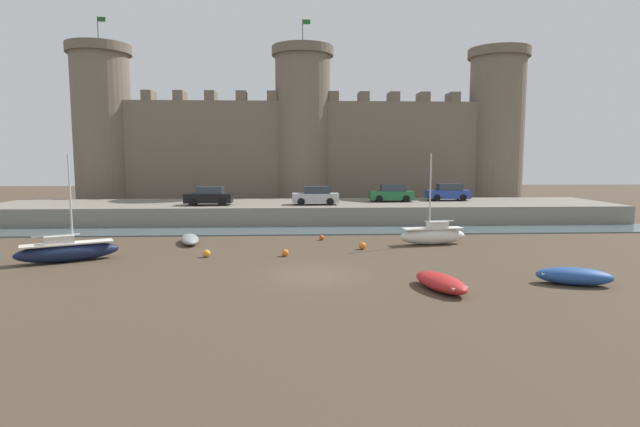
{
  "coord_description": "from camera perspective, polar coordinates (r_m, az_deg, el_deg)",
  "views": [
    {
      "loc": [
        -0.8,
        -24.11,
        5.78
      ],
      "look_at": [
        0.59,
        5.02,
        2.5
      ],
      "focal_mm": 28.0,
      "sensor_mm": 36.0,
      "label": 1
    }
  ],
  "objects": [
    {
      "name": "ground_plane",
      "position": [
        24.81,
        -0.82,
        -7.06
      ],
      "size": [
        160.0,
        160.0,
        0.0
      ],
      "primitive_type": "plane",
      "color": "#4C3D2D"
    },
    {
      "name": "water_channel",
      "position": [
        39.34,
        -1.54,
        -1.96
      ],
      "size": [
        80.0,
        4.5,
        0.1
      ],
      "primitive_type": "cube",
      "color": "slate",
      "rests_on": "ground"
    },
    {
      "name": "quay_road",
      "position": [
        46.44,
        -1.73,
        0.27
      ],
      "size": [
        56.5,
        10.0,
        1.62
      ],
      "primitive_type": "cube",
      "color": "gray",
      "rests_on": "ground"
    },
    {
      "name": "castle",
      "position": [
        57.13,
        -1.95,
        8.48
      ],
      "size": [
        51.38,
        6.88,
        20.99
      ],
      "color": "#706354",
      "rests_on": "ground"
    },
    {
      "name": "sailboat_midflat_centre",
      "position": [
        31.2,
        -26.91,
        -3.8
      ],
      "size": [
        5.3,
        3.53,
        5.98
      ],
      "color": "#141E3D",
      "rests_on": "ground"
    },
    {
      "name": "sailboat_near_channel_right",
      "position": [
        34.12,
        12.76,
        -2.38
      ],
      "size": [
        4.71,
        1.8,
        6.05
      ],
      "color": "silver",
      "rests_on": "ground"
    },
    {
      "name": "rowboat_foreground_right",
      "position": [
        34.81,
        -14.66,
        -2.85
      ],
      "size": [
        2.0,
        3.76,
        0.58
      ],
      "color": "gray",
      "rests_on": "ground"
    },
    {
      "name": "rowboat_near_channel_left",
      "position": [
        22.63,
        13.64,
        -7.61
      ],
      "size": [
        2.31,
        3.7,
        0.7
      ],
      "color": "red",
      "rests_on": "ground"
    },
    {
      "name": "rowboat_foreground_centre",
      "position": [
        25.66,
        27.04,
        -6.37
      ],
      "size": [
        3.5,
        2.22,
        0.8
      ],
      "color": "#234793",
      "rests_on": "ground"
    },
    {
      "name": "mooring_buoy_near_channel",
      "position": [
        29.87,
        -12.84,
        -4.47
      ],
      "size": [
        0.44,
        0.44,
        0.44
      ],
      "primitive_type": "sphere",
      "color": "orange",
      "rests_on": "ground"
    },
    {
      "name": "mooring_buoy_near_shore",
      "position": [
        31.7,
        4.87,
        -3.7
      ],
      "size": [
        0.45,
        0.45,
        0.45
      ],
      "primitive_type": "sphere",
      "color": "orange",
      "rests_on": "ground"
    },
    {
      "name": "mooring_buoy_mid_mud",
      "position": [
        29.45,
        -4.01,
        -4.5
      ],
      "size": [
        0.43,
        0.43,
        0.43
      ],
      "primitive_type": "sphere",
      "color": "orange",
      "rests_on": "ground"
    },
    {
      "name": "mooring_buoy_off_centre",
      "position": [
        35.07,
        0.19,
        -2.77
      ],
      "size": [
        0.36,
        0.36,
        0.36
      ],
      "primitive_type": "sphere",
      "color": "#E04C1E",
      "rests_on": "ground"
    },
    {
      "name": "car_quay_centre_west",
      "position": [
        50.22,
        14.43,
        2.35
      ],
      "size": [
        4.12,
        1.92,
        1.62
      ],
      "color": "#263F99",
      "rests_on": "quay_road"
    },
    {
      "name": "car_quay_east",
      "position": [
        44.94,
        -12.57,
        1.94
      ],
      "size": [
        4.12,
        1.92,
        1.62
      ],
      "color": "black",
      "rests_on": "quay_road"
    },
    {
      "name": "car_quay_west",
      "position": [
        44.37,
        -0.47,
        2.04
      ],
      "size": [
        4.12,
        1.92,
        1.62
      ],
      "color": "#B2B5B7",
      "rests_on": "quay_road"
    },
    {
      "name": "car_quay_centre_east",
      "position": [
        47.96,
        8.2,
        2.3
      ],
      "size": [
        4.12,
        1.92,
        1.62
      ],
      "color": "#1E6638",
      "rests_on": "quay_road"
    }
  ]
}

